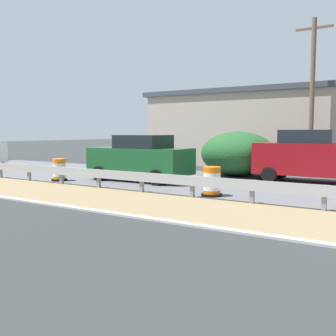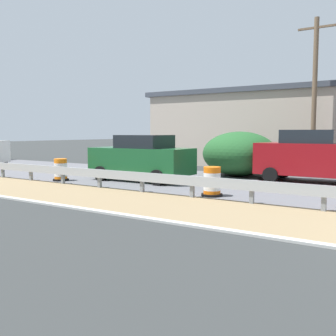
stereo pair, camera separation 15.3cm
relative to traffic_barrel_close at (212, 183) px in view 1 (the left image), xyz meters
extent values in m
cube|color=slate|center=(-0.57, -3.66, -0.09)|extent=(0.12, 0.12, 0.70)
cube|color=slate|center=(-0.57, -1.62, -0.09)|extent=(0.12, 0.12, 0.70)
cube|color=slate|center=(-0.57, 0.43, -0.09)|extent=(0.12, 0.12, 0.70)
cube|color=slate|center=(-0.57, 2.47, -0.09)|extent=(0.12, 0.12, 0.70)
cube|color=slate|center=(-0.57, 4.52, -0.09)|extent=(0.12, 0.12, 0.70)
cube|color=slate|center=(-0.57, 6.56, -0.09)|extent=(0.12, 0.12, 0.70)
cube|color=slate|center=(-0.57, 8.61, -0.09)|extent=(0.12, 0.12, 0.70)
cube|color=slate|center=(-0.57, 10.65, -0.09)|extent=(0.12, 0.12, 0.70)
cylinder|color=orange|center=(0.00, 0.00, -0.34)|extent=(0.57, 0.57, 0.20)
cylinder|color=white|center=(0.00, 0.00, -0.15)|extent=(0.57, 0.57, 0.20)
cylinder|color=orange|center=(0.00, 0.00, 0.05)|extent=(0.57, 0.57, 0.20)
cylinder|color=white|center=(0.00, 0.00, 0.25)|extent=(0.57, 0.57, 0.20)
cylinder|color=orange|center=(0.00, 0.00, 0.44)|extent=(0.57, 0.57, 0.20)
cylinder|color=black|center=(0.00, 0.00, -0.40)|extent=(0.71, 0.71, 0.08)
cylinder|color=orange|center=(0.09, 7.43, -0.34)|extent=(0.55, 0.55, 0.19)
cylinder|color=white|center=(0.09, 7.43, -0.15)|extent=(0.55, 0.55, 0.19)
cylinder|color=orange|center=(0.09, 7.43, 0.04)|extent=(0.55, 0.55, 0.19)
cylinder|color=white|center=(0.09, 7.43, 0.24)|extent=(0.55, 0.55, 0.19)
cylinder|color=orange|center=(0.09, 7.43, 0.43)|extent=(0.55, 0.55, 0.19)
cylinder|color=black|center=(0.09, 7.43, -0.40)|extent=(0.69, 0.69, 0.08)
cube|color=#195128|center=(2.05, 4.50, 0.44)|extent=(2.03, 4.53, 1.12)
cube|color=black|center=(2.05, 4.32, 1.28)|extent=(1.78, 2.10, 0.56)
cylinder|color=black|center=(1.05, 5.96, -0.12)|extent=(0.23, 0.64, 0.64)
cylinder|color=black|center=(2.99, 6.00, -0.12)|extent=(0.23, 0.64, 0.64)
cylinder|color=black|center=(1.11, 3.00, -0.12)|extent=(0.23, 0.64, 0.64)
cylinder|color=black|center=(3.05, 3.04, -0.12)|extent=(0.23, 0.64, 0.64)
cube|color=maroon|center=(5.50, -1.97, 0.55)|extent=(1.87, 4.70, 1.34)
cube|color=black|center=(5.50, -1.78, 1.50)|extent=(1.66, 2.17, 0.56)
cylinder|color=black|center=(6.38, -0.41, -0.12)|extent=(0.23, 0.64, 0.64)
cylinder|color=black|center=(4.57, -0.43, -0.12)|extent=(0.23, 0.64, 0.64)
cylinder|color=black|center=(3.01, 15.93, -0.12)|extent=(0.22, 0.64, 0.64)
cylinder|color=black|center=(6.70, 21.30, -0.12)|extent=(0.23, 0.64, 0.64)
cube|color=#AD9E8E|center=(13.65, 1.95, 1.78)|extent=(7.35, 15.58, 4.45)
cube|color=#3D424C|center=(13.65, 1.95, 4.16)|extent=(7.64, 16.20, 0.30)
cylinder|color=brown|center=(9.12, -1.06, 3.45)|extent=(0.24, 0.24, 7.78)
cube|color=brown|center=(9.12, -1.06, 6.84)|extent=(0.12, 1.80, 0.10)
ellipsoid|color=#1E4C23|center=(6.24, 1.68, 0.63)|extent=(3.59, 3.59, 2.15)
camera|label=1|loc=(-11.72, -5.77, 1.70)|focal=42.10mm
camera|label=2|loc=(-11.64, -5.90, 1.70)|focal=42.10mm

